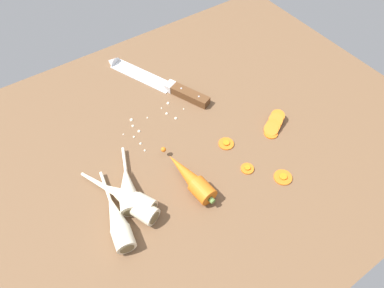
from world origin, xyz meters
The scene contains 12 objects.
ground_plane centered at (0.00, 0.00, -2.00)cm, with size 120.00×90.00×4.00cm, color brown.
chefs_knife centered at (4.31, 23.47, 0.65)cm, with size 16.42×33.35×4.18cm.
whole_carrot centered at (-5.81, -9.96, 2.10)cm, with size 5.27×18.00×4.20cm.
parsnip_front centered at (-19.05, -6.59, 1.98)cm, with size 10.13×17.09×4.00cm.
parsnip_mid_left centered at (-19.64, -7.54, 1.98)cm, with size 9.95×19.73×4.00cm.
parsnip_mid_right centered at (-18.42, -4.55, 1.98)cm, with size 8.66×17.08×4.00cm.
parsnip_back centered at (-23.60, -9.97, 1.98)cm, with size 6.05×19.75×4.00cm.
carrot_slice_stack centered at (20.69, -8.07, 0.96)cm, with size 7.85×6.07×3.25cm.
carrot_slice_stray_near centered at (12.13, -20.54, 0.36)cm, with size 4.11×4.11×0.70cm.
carrot_slice_stray_mid centered at (7.45, -5.73, 0.36)cm, with size 3.74×3.74×0.70cm.
carrot_slice_stray_far centered at (7.03, -14.20, 0.36)cm, with size 3.04×3.04×0.70cm.
mince_crumbs centered at (-3.84, 10.95, 0.36)cm, with size 19.90×11.16×0.88cm.
Camera 1 is at (-28.32, -43.49, 66.41)cm, focal length 32.44 mm.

